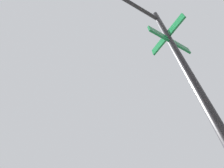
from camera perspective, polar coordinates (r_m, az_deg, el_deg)
name	(u,v)px	position (r m, az deg, el deg)	size (l,w,h in m)	color
traffic_signal_near	(118,13)	(3.16, 2.20, 24.19)	(2.31, 2.72, 5.57)	black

